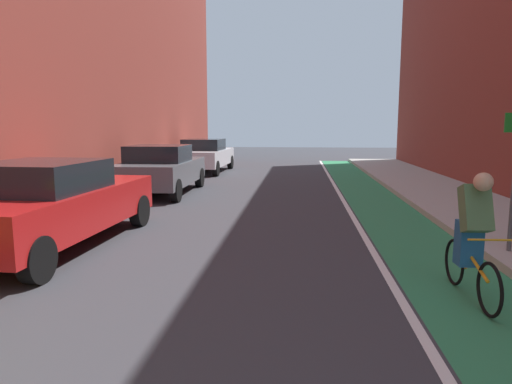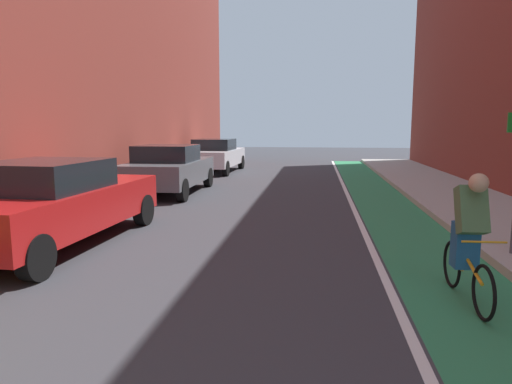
% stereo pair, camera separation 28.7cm
% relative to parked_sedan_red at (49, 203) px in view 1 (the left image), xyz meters
% --- Properties ---
extents(ground_plane, '(72.36, 72.36, 0.00)m').
position_rel_parked_sedan_red_xyz_m(ground_plane, '(3.13, 2.26, -0.79)').
color(ground_plane, '#38383D').
extents(bike_lane_paint, '(1.60, 32.89, 0.00)m').
position_rel_parked_sedan_red_xyz_m(bike_lane_paint, '(6.51, 4.26, -0.79)').
color(bike_lane_paint, '#2D8451').
rests_on(bike_lane_paint, ground).
extents(lane_divider_stripe, '(0.12, 32.89, 0.00)m').
position_rel_parked_sedan_red_xyz_m(lane_divider_stripe, '(5.61, 4.26, -0.79)').
color(lane_divider_stripe, white).
rests_on(lane_divider_stripe, ground).
extents(sidewalk_right, '(2.84, 32.89, 0.14)m').
position_rel_parked_sedan_red_xyz_m(sidewalk_right, '(8.73, 4.26, -0.72)').
color(sidewalk_right, '#A8A59E').
rests_on(sidewalk_right, ground).
extents(parked_sedan_red, '(2.14, 4.81, 1.53)m').
position_rel_parked_sedan_red_xyz_m(parked_sedan_red, '(0.00, 0.00, 0.00)').
color(parked_sedan_red, red).
rests_on(parked_sedan_red, ground).
extents(parked_sedan_gray, '(2.03, 4.39, 1.53)m').
position_rel_parked_sedan_red_xyz_m(parked_sedan_gray, '(0.00, 6.48, -0.00)').
color(parked_sedan_gray, '#595B60').
rests_on(parked_sedan_gray, ground).
extents(parked_sedan_white, '(2.05, 4.66, 1.53)m').
position_rel_parked_sedan_red_xyz_m(parked_sedan_white, '(0.00, 13.28, -0.00)').
color(parked_sedan_white, silver).
rests_on(parked_sedan_white, ground).
extents(cyclist_mid, '(0.48, 1.67, 1.59)m').
position_rel_parked_sedan_red_xyz_m(cyclist_mid, '(6.45, -1.82, 0.02)').
color(cyclist_mid, black).
rests_on(cyclist_mid, ground).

